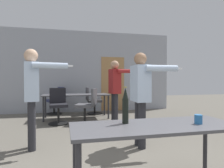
{
  "coord_description": "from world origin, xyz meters",
  "views": [
    {
      "loc": [
        -0.71,
        -1.5,
        1.2
      ],
      "look_at": [
        0.25,
        2.5,
        1.1
      ],
      "focal_mm": 32.0,
      "sensor_mm": 36.0,
      "label": 1
    }
  ],
  "objects_px": {
    "office_chair_near_pushed": "(92,102)",
    "drink_cup": "(198,119)",
    "person_near_casual": "(141,90)",
    "person_right_polo": "(115,86)",
    "office_chair_mid_tucked": "(56,101)",
    "person_far_watching": "(32,88)",
    "office_chair_far_left": "(88,107)",
    "office_chair_far_right": "(58,107)",
    "beer_bottle": "(125,106)"
  },
  "relations": [
    {
      "from": "office_chair_near_pushed",
      "to": "drink_cup",
      "type": "height_order",
      "value": "office_chair_near_pushed"
    },
    {
      "from": "person_near_casual",
      "to": "person_right_polo",
      "type": "distance_m",
      "value": 1.85
    },
    {
      "from": "office_chair_mid_tucked",
      "to": "office_chair_near_pushed",
      "type": "distance_m",
      "value": 1.26
    },
    {
      "from": "person_far_watching",
      "to": "office_chair_near_pushed",
      "type": "distance_m",
      "value": 3.59
    },
    {
      "from": "office_chair_far_left",
      "to": "person_right_polo",
      "type": "bearing_deg",
      "value": -82.7
    },
    {
      "from": "office_chair_near_pushed",
      "to": "office_chair_far_left",
      "type": "relative_size",
      "value": 0.96
    },
    {
      "from": "person_far_watching",
      "to": "drink_cup",
      "type": "distance_m",
      "value": 2.64
    },
    {
      "from": "person_near_casual",
      "to": "person_right_polo",
      "type": "xyz_separation_m",
      "value": [
        0.0,
        1.85,
        0.03
      ]
    },
    {
      "from": "office_chair_mid_tucked",
      "to": "office_chair_far_right",
      "type": "bearing_deg",
      "value": 159.58
    },
    {
      "from": "office_chair_near_pushed",
      "to": "office_chair_far_left",
      "type": "bearing_deg",
      "value": -12.51
    },
    {
      "from": "beer_bottle",
      "to": "office_chair_near_pushed",
      "type": "bearing_deg",
      "value": 86.23
    },
    {
      "from": "person_far_watching",
      "to": "office_chair_far_left",
      "type": "relative_size",
      "value": 1.8
    },
    {
      "from": "person_near_casual",
      "to": "person_far_watching",
      "type": "bearing_deg",
      "value": -97.93
    },
    {
      "from": "office_chair_near_pushed",
      "to": "office_chair_far_right",
      "type": "bearing_deg",
      "value": -40.81
    },
    {
      "from": "beer_bottle",
      "to": "drink_cup",
      "type": "xyz_separation_m",
      "value": [
        0.72,
        -0.2,
        -0.13
      ]
    },
    {
      "from": "person_near_casual",
      "to": "beer_bottle",
      "type": "xyz_separation_m",
      "value": [
        -0.7,
        -1.33,
        -0.08
      ]
    },
    {
      "from": "person_right_polo",
      "to": "office_chair_far_right",
      "type": "bearing_deg",
      "value": -111.05
    },
    {
      "from": "office_chair_mid_tucked",
      "to": "office_chair_near_pushed",
      "type": "height_order",
      "value": "office_chair_mid_tucked"
    },
    {
      "from": "person_right_polo",
      "to": "office_chair_far_left",
      "type": "xyz_separation_m",
      "value": [
        -0.72,
        0.18,
        -0.58
      ]
    },
    {
      "from": "person_far_watching",
      "to": "person_near_casual",
      "type": "height_order",
      "value": "person_far_watching"
    },
    {
      "from": "person_far_watching",
      "to": "office_chair_near_pushed",
      "type": "height_order",
      "value": "person_far_watching"
    },
    {
      "from": "person_right_polo",
      "to": "office_chair_far_right",
      "type": "height_order",
      "value": "person_right_polo"
    },
    {
      "from": "person_right_polo",
      "to": "office_chair_near_pushed",
      "type": "relative_size",
      "value": 1.85
    },
    {
      "from": "office_chair_mid_tucked",
      "to": "office_chair_far_left",
      "type": "relative_size",
      "value": 0.98
    },
    {
      "from": "person_right_polo",
      "to": "office_chair_mid_tucked",
      "type": "xyz_separation_m",
      "value": [
        -1.61,
        1.98,
        -0.59
      ]
    },
    {
      "from": "person_near_casual",
      "to": "office_chair_far_left",
      "type": "height_order",
      "value": "person_near_casual"
    },
    {
      "from": "office_chair_far_right",
      "to": "beer_bottle",
      "type": "xyz_separation_m",
      "value": [
        0.78,
        -3.59,
        0.46
      ]
    },
    {
      "from": "person_right_polo",
      "to": "office_chair_near_pushed",
      "type": "distance_m",
      "value": 1.83
    },
    {
      "from": "office_chair_far_right",
      "to": "office_chair_near_pushed",
      "type": "height_order",
      "value": "office_chair_far_right"
    },
    {
      "from": "office_chair_far_left",
      "to": "beer_bottle",
      "type": "relative_size",
      "value": 2.49
    },
    {
      "from": "person_far_watching",
      "to": "office_chair_near_pushed",
      "type": "xyz_separation_m",
      "value": [
        1.47,
        3.22,
        -0.62
      ]
    },
    {
      "from": "office_chair_mid_tucked",
      "to": "drink_cup",
      "type": "bearing_deg",
      "value": 172.17
    },
    {
      "from": "drink_cup",
      "to": "beer_bottle",
      "type": "bearing_deg",
      "value": 164.9
    },
    {
      "from": "office_chair_far_right",
      "to": "office_chair_near_pushed",
      "type": "distance_m",
      "value": 1.69
    },
    {
      "from": "office_chair_near_pushed",
      "to": "drink_cup",
      "type": "bearing_deg",
      "value": 4.74
    },
    {
      "from": "office_chair_far_right",
      "to": "beer_bottle",
      "type": "distance_m",
      "value": 3.71
    },
    {
      "from": "person_near_casual",
      "to": "drink_cup",
      "type": "xyz_separation_m",
      "value": [
        0.02,
        -1.52,
        -0.22
      ]
    },
    {
      "from": "office_chair_far_right",
      "to": "beer_bottle",
      "type": "relative_size",
      "value": 2.51
    },
    {
      "from": "office_chair_mid_tucked",
      "to": "person_near_casual",
      "type": "bearing_deg",
      "value": 177.97
    },
    {
      "from": "office_chair_far_right",
      "to": "person_far_watching",
      "type": "bearing_deg",
      "value": 73.7
    },
    {
      "from": "office_chair_near_pushed",
      "to": "person_right_polo",
      "type": "bearing_deg",
      "value": 12.9
    },
    {
      "from": "person_right_polo",
      "to": "office_chair_far_right",
      "type": "xyz_separation_m",
      "value": [
        -1.49,
        0.42,
        -0.57
      ]
    },
    {
      "from": "person_far_watching",
      "to": "office_chair_mid_tucked",
      "type": "distance_m",
      "value": 3.57
    },
    {
      "from": "person_near_casual",
      "to": "office_chair_far_left",
      "type": "relative_size",
      "value": 1.75
    },
    {
      "from": "person_far_watching",
      "to": "beer_bottle",
      "type": "bearing_deg",
      "value": 23.96
    },
    {
      "from": "person_near_casual",
      "to": "office_chair_near_pushed",
      "type": "xyz_separation_m",
      "value": [
        -0.38,
        3.54,
        -0.58
      ]
    },
    {
      "from": "office_chair_mid_tucked",
      "to": "office_chair_far_left",
      "type": "height_order",
      "value": "office_chair_far_left"
    },
    {
      "from": "office_chair_near_pushed",
      "to": "drink_cup",
      "type": "xyz_separation_m",
      "value": [
        0.4,
        -5.06,
        0.36
      ]
    },
    {
      "from": "person_far_watching",
      "to": "drink_cup",
      "type": "bearing_deg",
      "value": 34.52
    },
    {
      "from": "person_near_casual",
      "to": "office_chair_far_right",
      "type": "xyz_separation_m",
      "value": [
        -1.48,
        2.27,
        -0.54
      ]
    }
  ]
}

